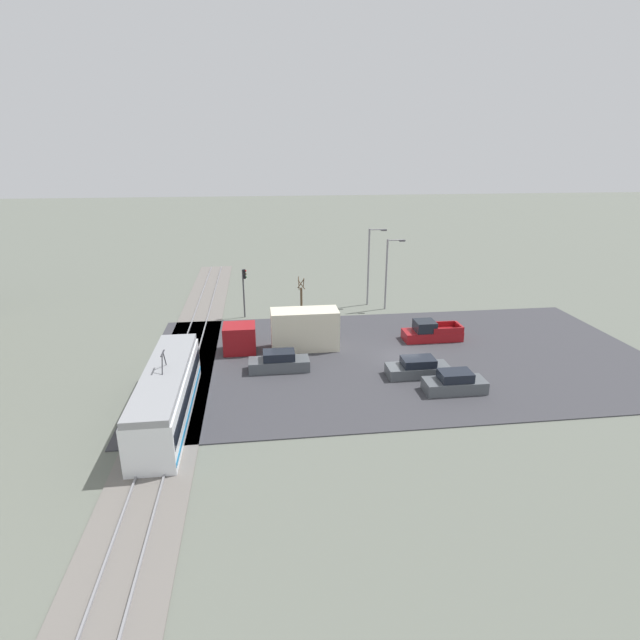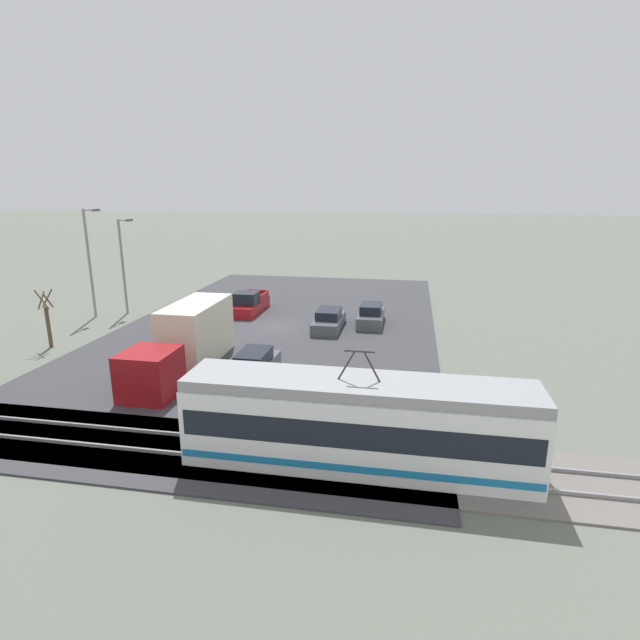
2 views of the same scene
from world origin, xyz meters
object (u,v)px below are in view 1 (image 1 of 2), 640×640
pickup_truck (431,332)px  traffic_light_pole (244,286)px  street_tree (301,296)px  street_lamp_mid_block (370,262)px  sedan_car_1 (455,383)px  sedan_car_2 (279,362)px  sedan_car_0 (418,368)px  box_truck (289,332)px  street_lamp_near_crossing (388,269)px  light_rail_tram (167,394)px

pickup_truck → traffic_light_pole: traffic_light_pole is taller
street_tree → street_lamp_mid_block: (1.88, -7.75, 3.12)m
sedan_car_1 → sedan_car_2: 13.23m
sedan_car_0 → sedan_car_2: sedan_car_2 is taller
box_truck → pickup_truck: size_ratio=1.87×
traffic_light_pole → street_lamp_near_crossing: size_ratio=0.66×
light_rail_tram → sedan_car_2: 9.77m
traffic_light_pole → sedan_car_2: bearing=-168.5°
light_rail_tram → traffic_light_pole: size_ratio=2.53×
light_rail_tram → street_lamp_near_crossing: bearing=-43.1°
street_lamp_near_crossing → sedan_car_1: bearing=179.3°
sedan_car_0 → street_lamp_near_crossing: bearing=173.3°
sedan_car_1 → traffic_light_pole: bearing=38.2°
light_rail_tram → sedan_car_0: 18.23m
box_truck → traffic_light_pole: size_ratio=1.94×
sedan_car_1 → street_lamp_mid_block: street_lamp_mid_block is taller
traffic_light_pole → street_lamp_near_crossing: bearing=-86.4°
sedan_car_0 → street_lamp_mid_block: (18.92, -0.45, 4.18)m
sedan_car_1 → light_rail_tram: bearing=93.3°
box_truck → traffic_light_pole: traffic_light_pole is taller
pickup_truck → street_tree: size_ratio=1.36×
sedan_car_1 → street_tree: (19.93, 9.06, 1.02)m
box_truck → street_lamp_mid_block: size_ratio=1.15×
pickup_truck → sedan_car_0: bearing=153.9°
pickup_truck → light_rail_tram: bearing=117.9°
box_truck → sedan_car_1: bearing=-130.7°
light_rail_tram → pickup_truck: bearing=-62.1°
box_truck → sedan_car_1: (-9.50, -11.06, -0.96)m
pickup_truck → traffic_light_pole: (8.88, 16.72, 2.52)m
light_rail_tram → box_truck: 13.58m
traffic_light_pole → street_lamp_near_crossing: street_lamp_near_crossing is taller
box_truck → street_lamp_mid_block: 16.03m
sedan_car_0 → sedan_car_2: 10.65m
sedan_car_1 → street_lamp_near_crossing: size_ratio=0.57×
box_truck → pickup_truck: 12.88m
box_truck → light_rail_tram: bearing=141.5°
street_lamp_near_crossing → box_truck: bearing=132.8°
sedan_car_0 → traffic_light_pole: size_ratio=0.94×
sedan_car_1 → street_lamp_near_crossing: (19.97, -0.25, 3.70)m
sedan_car_0 → sedan_car_2: bearing=-102.6°
pickup_truck → street_tree: bearing=47.9°
light_rail_tram → street_lamp_near_crossing: size_ratio=1.68×
street_tree → street_lamp_near_crossing: street_lamp_near_crossing is taller
sedan_car_0 → street_lamp_near_crossing: street_lamp_near_crossing is taller
sedan_car_0 → street_lamp_near_crossing: (17.07, -2.01, 3.74)m
pickup_truck → sedan_car_2: (-4.90, 13.93, -0.04)m
pickup_truck → street_tree: (9.80, 10.83, 0.98)m
street_lamp_near_crossing → traffic_light_pole: bearing=93.6°
pickup_truck → sedan_car_2: 14.76m
sedan_car_0 → pickup_truck: bearing=153.9°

